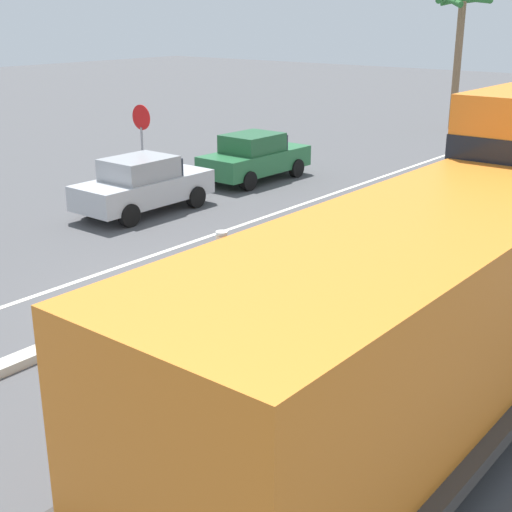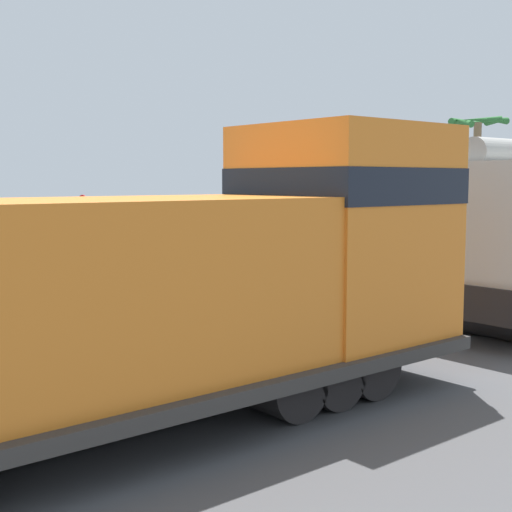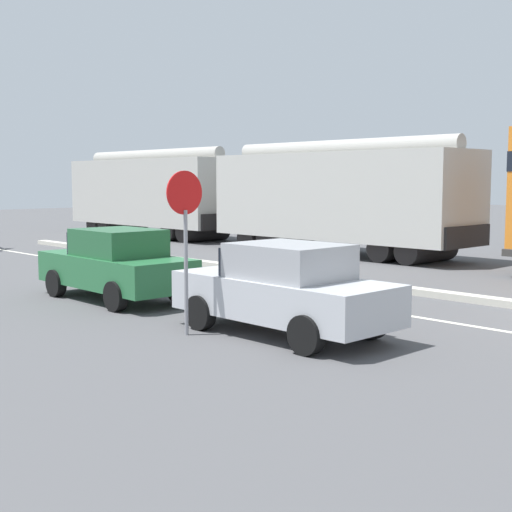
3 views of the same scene
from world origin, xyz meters
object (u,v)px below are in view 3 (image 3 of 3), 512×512
stop_sign (185,220)px  parked_car_silver (284,289)px  hopper_car_lead (339,198)px  hopper_car_middle (153,194)px  parked_car_green (116,264)px

stop_sign → parked_car_silver: bearing=-43.2°
hopper_car_lead → hopper_car_middle: size_ratio=1.00×
parked_car_silver → stop_sign: 2.10m
hopper_car_middle → parked_car_silver: bearing=-119.8°
parked_car_green → stop_sign: 4.38m
hopper_car_middle → parked_car_green: 18.57m
hopper_car_lead → parked_car_silver: 14.06m
hopper_car_lead → hopper_car_middle: bearing=90.0°
hopper_car_middle → stop_sign: size_ratio=3.68×
parked_car_green → stop_sign: bearing=-105.9°
hopper_car_lead → parked_car_green: 11.89m
hopper_car_lead → hopper_car_middle: (0.00, 11.60, 0.00)m
parked_car_green → hopper_car_middle: bearing=51.9°
parked_car_green → stop_sign: stop_sign is taller
parked_car_silver → hopper_car_middle: bearing=60.2°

